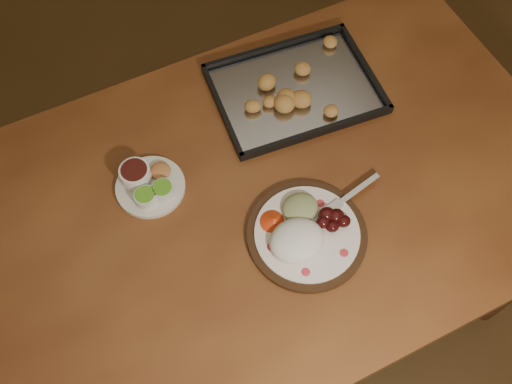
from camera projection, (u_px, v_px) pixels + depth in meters
ground at (247, 226)px, 2.09m from camera, size 4.00×4.00×0.00m
dining_table at (255, 217)px, 1.39m from camera, size 1.51×0.92×0.75m
dinner_plate at (304, 233)px, 1.24m from camera, size 0.35×0.26×0.06m
condiment_saucer at (148, 184)px, 1.30m from camera, size 0.16×0.16×0.05m
baking_tray at (295, 89)px, 1.43m from camera, size 0.42×0.33×0.04m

